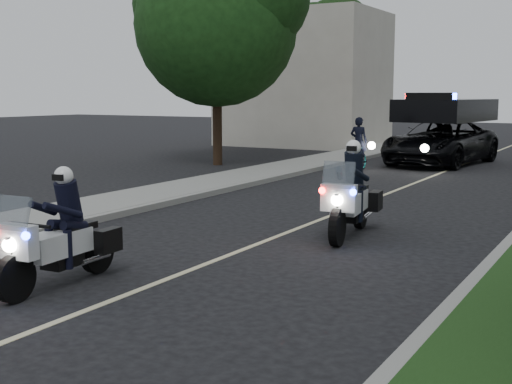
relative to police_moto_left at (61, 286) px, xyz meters
The scene contains 12 objects.
ground 1.18m from the police_moto_left, 18.09° to the left, with size 120.00×120.00×0.00m, color black.
curb_left 10.79m from the police_moto_left, 106.05° to the left, with size 0.20×60.00×0.15m, color gray.
sidewalk_left 11.14m from the police_moto_left, 111.50° to the left, with size 2.00×60.00×0.16m, color gray.
building_far 28.04m from the police_moto_left, 108.62° to the left, with size 8.00×6.00×7.00m, color #A8A396.
lane_marking 10.42m from the police_moto_left, 83.85° to the left, with size 0.12×50.00×0.01m, color #BFB78C.
police_moto_left is the anchor object (origin of this frame).
police_moto_right 5.79m from the police_moto_left, 66.22° to the left, with size 0.78×2.22×1.88m, color silver, non-canonical shape.
police_suv 19.75m from the police_moto_left, 89.14° to the left, with size 2.86×6.17×3.00m, color black.
bicycle 16.09m from the police_moto_left, 95.94° to the left, with size 0.59×1.70×0.89m, color black.
cyclist 16.09m from the police_moto_left, 95.94° to the left, with size 0.62×0.42×1.74m, color black.
tree_left_near 16.81m from the police_moto_left, 115.29° to the left, with size 6.25×6.25×10.42m, color #1A4316, non-canonical shape.
tree_left_far 29.01m from the police_moto_left, 107.57° to the left, with size 5.68×5.68×9.46m, color black, non-canonical shape.
Camera 1 is at (6.05, -7.18, 2.76)m, focal length 47.32 mm.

